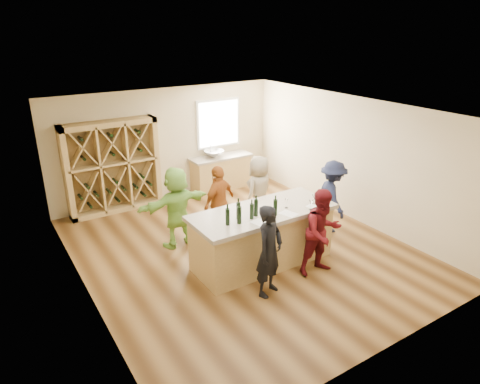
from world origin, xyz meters
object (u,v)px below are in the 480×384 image
wine_rack (113,167)px  person_far_right (259,191)px  person_near_right (322,232)px  wine_bottle_f (275,208)px  wine_bottle_b (239,215)px  person_near_left (269,251)px  wine_bottle_d (252,211)px  wine_bottle_c (238,211)px  wine_bottle_e (256,208)px  tasting_counter_base (262,238)px  person_far_mid (219,202)px  wine_bottle_a (228,217)px  person_server (332,197)px  sink (214,154)px  person_far_left (177,207)px

wine_rack → person_far_right: size_ratio=1.37×
person_near_right → wine_bottle_f: 0.95m
wine_bottle_b → person_near_left: size_ratio=0.20×
person_near_right → wine_bottle_f: bearing=144.4°
person_near_left → wine_bottle_d: bearing=57.9°
wine_bottle_c → wine_bottle_e: wine_bottle_e is taller
wine_bottle_e → person_near_right: size_ratio=0.19×
wine_bottle_e → tasting_counter_base: bearing=27.7°
wine_bottle_e → person_near_left: person_near_left is taller
wine_bottle_c → person_near_right: size_ratio=0.19×
wine_bottle_c → wine_rack: bearing=103.9°
person_far_mid → wine_bottle_d: bearing=58.4°
wine_bottle_a → person_server: size_ratio=0.19×
wine_bottle_a → wine_bottle_f: 0.92m
wine_bottle_c → person_near_left: person_near_left is taller
person_far_right → wine_bottle_a: bearing=21.3°
person_near_left → person_far_mid: (0.34, 2.24, -0.00)m
sink → wine_bottle_e: size_ratio=1.74×
person_near_left → person_far_right: (1.39, 2.28, 0.00)m
tasting_counter_base → wine_bottle_f: 0.79m
wine_bottle_d → person_near_right: (1.08, -0.66, -0.42)m
wine_rack → person_server: 5.11m
person_far_left → wine_bottle_b: bearing=97.2°
wine_bottle_a → wine_bottle_f: bearing=-7.9°
person_near_left → person_server: (2.54, 1.18, -0.00)m
wine_bottle_c → person_far_right: size_ratio=0.19×
wine_rack → tasting_counter_base: bearing=-68.2°
person_server → person_far_mid: 2.43m
wine_bottle_a → person_far_right: (1.76, 1.57, -0.43)m
person_near_right → wine_bottle_c: bearing=153.2°
tasting_counter_base → wine_bottle_f: bearing=-80.5°
wine_bottle_e → wine_bottle_f: size_ratio=1.04×
person_near_left → person_near_right: person_near_right is taller
wine_rack → person_far_left: 2.48m
wine_rack → person_near_left: bearing=-77.4°
sink → tasting_counter_base: size_ratio=0.21×
wine_bottle_b → person_far_mid: bearing=72.0°
person_near_left → person_near_right: size_ratio=0.99×
wine_bottle_b → wine_rack: bearing=102.3°
wine_bottle_d → person_far_left: person_far_left is taller
wine_rack → person_near_left: (1.07, -4.78, -0.30)m
person_near_right → sink: bearing=89.5°
tasting_counter_base → person_server: person_server is taller
sink → person_far_mid: 2.80m
sink → wine_bottle_f: 4.28m
wine_bottle_d → person_far_mid: 1.62m
wine_rack → person_far_mid: bearing=-60.9°
wine_bottle_a → wine_bottle_e: size_ratio=0.96×
wine_bottle_d → person_far_right: (1.28, 1.59, -0.42)m
sink → wine_bottle_a: bearing=-116.5°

